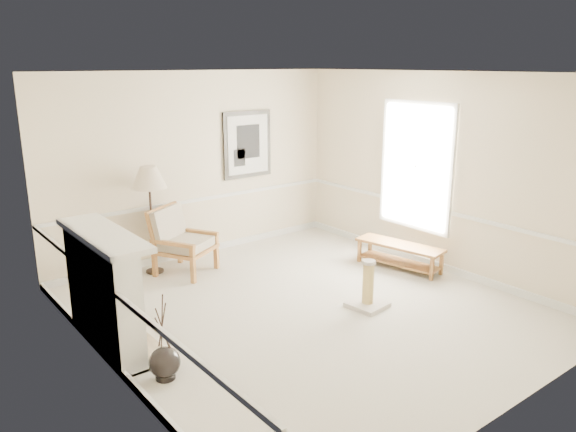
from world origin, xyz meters
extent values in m
plane|color=silver|center=(0.00, 0.00, 0.00)|extent=(5.50, 5.50, 0.00)
cube|color=beige|center=(0.00, 2.75, 1.45)|extent=(5.00, 0.04, 2.90)
cube|color=beige|center=(0.00, -2.75, 1.45)|extent=(5.00, 0.04, 2.90)
cube|color=beige|center=(-2.50, 0.00, 1.45)|extent=(0.04, 5.50, 2.90)
cube|color=beige|center=(2.50, 0.00, 1.45)|extent=(0.04, 5.50, 2.90)
cube|color=white|center=(0.00, 0.00, 2.90)|extent=(5.00, 5.50, 0.04)
cube|color=white|center=(0.00, 2.73, 0.05)|extent=(4.95, 0.04, 0.10)
cube|color=white|center=(0.00, 2.73, 0.90)|extent=(4.95, 0.04, 0.05)
cube|color=white|center=(2.46, 0.40, 1.50)|extent=(0.03, 1.20, 1.80)
cube|color=white|center=(2.45, 0.40, 1.50)|extent=(0.05, 1.34, 1.94)
cube|color=black|center=(0.95, 2.72, 1.70)|extent=(0.92, 0.04, 1.10)
cube|color=white|center=(0.95, 2.69, 1.70)|extent=(0.78, 0.01, 0.96)
cube|color=black|center=(0.95, 2.69, 1.75)|extent=(0.45, 0.01, 0.55)
cube|color=white|center=(-2.36, 0.60, 0.62)|extent=(0.28, 1.50, 1.25)
cube|color=white|center=(-2.31, 0.60, 1.28)|extent=(0.46, 1.64, 0.06)
cube|color=#C6B28E|center=(-2.21, 0.60, 0.55)|extent=(0.02, 1.05, 0.95)
cube|color=black|center=(-2.20, 0.60, 0.42)|extent=(0.02, 0.62, 0.58)
cube|color=gold|center=(-2.20, 0.60, 0.16)|extent=(0.01, 0.66, 0.05)
cube|color=#C6B28E|center=(-2.20, 0.60, 0.01)|extent=(0.60, 1.50, 0.03)
sphere|color=black|center=(-2.15, -0.37, 0.18)|extent=(0.31, 0.31, 0.31)
cylinder|color=black|center=(-2.15, -0.37, 0.04)|extent=(0.20, 0.20, 0.09)
cylinder|color=black|center=(-2.15, -0.37, 0.58)|extent=(0.06, 0.13, 0.49)
cylinder|color=black|center=(-2.15, -0.37, 0.54)|extent=(0.07, 0.15, 0.40)
cylinder|color=black|center=(-2.15, -0.37, 0.62)|extent=(0.04, 0.07, 0.57)
cube|color=#9B6732|center=(-0.72, 1.66, 0.20)|extent=(0.09, 0.09, 0.40)
cube|color=#9B6732|center=(-1.03, 2.22, 0.20)|extent=(0.09, 0.09, 0.40)
cube|color=#9B6732|center=(-0.15, 1.97, 0.20)|extent=(0.09, 0.09, 0.40)
cube|color=#9B6732|center=(-0.47, 2.54, 0.20)|extent=(0.09, 0.09, 0.40)
cube|color=#9B6732|center=(-0.59, 2.10, 0.37)|extent=(0.99, 0.99, 0.05)
cube|color=#9B6732|center=(-0.76, 2.39, 0.69)|extent=(0.72, 0.50, 0.57)
cube|color=#9B6732|center=(-0.88, 1.94, 0.54)|extent=(0.41, 0.67, 0.05)
cube|color=#9B6732|center=(-0.31, 2.25, 0.54)|extent=(0.41, 0.67, 0.05)
cube|color=white|center=(-0.59, 2.10, 0.46)|extent=(0.91, 0.91, 0.13)
cube|color=white|center=(-0.73, 2.33, 0.71)|extent=(0.68, 0.50, 0.51)
cylinder|color=black|center=(-0.96, 2.40, 0.01)|extent=(0.26, 0.26, 0.03)
cylinder|color=black|center=(-0.96, 2.40, 0.74)|extent=(0.03, 0.03, 1.44)
cone|color=beige|center=(-0.96, 2.40, 1.44)|extent=(0.58, 0.58, 0.32)
cube|color=#9B6732|center=(2.03, 0.28, 0.36)|extent=(0.66, 1.39, 0.04)
cube|color=#9B6732|center=(2.03, 0.28, 0.10)|extent=(0.59, 1.29, 0.03)
cube|color=#9B6732|center=(2.00, -0.35, 0.17)|extent=(0.06, 0.06, 0.34)
cube|color=#9B6732|center=(2.30, -0.29, 0.17)|extent=(0.06, 0.06, 0.34)
cube|color=#9B6732|center=(1.76, 0.85, 0.17)|extent=(0.06, 0.06, 0.34)
cube|color=#9B6732|center=(2.06, 0.91, 0.17)|extent=(0.06, 0.06, 0.34)
cube|color=beige|center=(0.64, -0.41, 0.03)|extent=(0.49, 0.49, 0.05)
cylinder|color=#D4B96C|center=(0.64, -0.41, 0.32)|extent=(0.14, 0.14, 0.53)
cylinder|color=beige|center=(0.64, -0.41, 0.60)|extent=(0.16, 0.16, 0.04)
camera|label=1|loc=(-4.23, -4.99, 3.02)|focal=35.00mm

